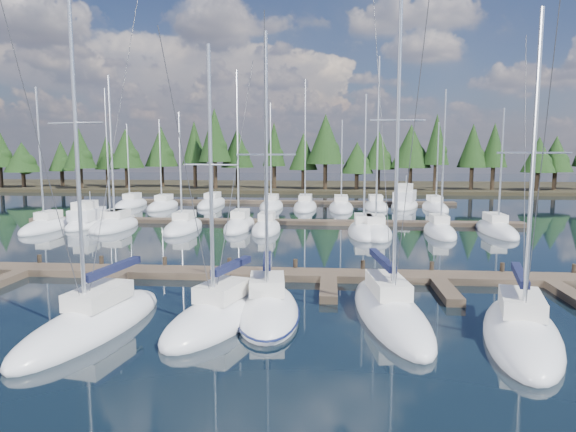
# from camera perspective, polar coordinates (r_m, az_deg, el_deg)

# --- Properties ---
(ground) EXTENTS (260.00, 260.00, 0.00)m
(ground) POSITION_cam_1_polar(r_m,az_deg,el_deg) (42.04, -3.60, -2.78)
(ground) COLOR black
(ground) RESTS_ON ground
(far_shore) EXTENTS (220.00, 30.00, 0.60)m
(far_shore) POSITION_cam_1_polar(r_m,az_deg,el_deg) (101.38, 1.32, 3.30)
(far_shore) COLOR #2C2718
(far_shore) RESTS_ON ground
(main_dock) EXTENTS (44.00, 6.13, 0.90)m
(main_dock) POSITION_cam_1_polar(r_m,az_deg,el_deg) (29.81, -7.14, -6.62)
(main_dock) COLOR brown
(main_dock) RESTS_ON ground
(back_docks) EXTENTS (50.00, 21.80, 0.40)m
(back_docks) POSITION_cam_1_polar(r_m,az_deg,el_deg) (61.25, -0.95, 0.59)
(back_docks) COLOR brown
(back_docks) RESTS_ON ground
(front_sailboat_2) EXTENTS (4.23, 9.65, 15.23)m
(front_sailboat_2) POSITION_cam_1_polar(r_m,az_deg,el_deg) (22.94, -20.79, -11.07)
(front_sailboat_2) COLOR silver
(front_sailboat_2) RESTS_ON ground
(front_sailboat_3) EXTENTS (4.89, 8.11, 12.30)m
(front_sailboat_3) POSITION_cam_1_polar(r_m,az_deg,el_deg) (22.51, -7.74, -11.05)
(front_sailboat_3) COLOR silver
(front_sailboat_3) RESTS_ON ground
(front_sailboat_4) EXTENTS (3.76, 8.02, 13.02)m
(front_sailboat_4) POSITION_cam_1_polar(r_m,az_deg,el_deg) (23.34, -2.34, -10.31)
(front_sailboat_4) COLOR silver
(front_sailboat_4) RESTS_ON ground
(front_sailboat_5) EXTENTS (3.84, 10.45, 15.57)m
(front_sailboat_5) POSITION_cam_1_polar(r_m,az_deg,el_deg) (23.46, 11.23, -10.32)
(front_sailboat_5) COLOR silver
(front_sailboat_5) RESTS_ON ground
(front_sailboat_6) EXTENTS (4.80, 9.31, 13.18)m
(front_sailboat_6) POSITION_cam_1_polar(r_m,az_deg,el_deg) (22.48, 24.49, -11.68)
(front_sailboat_6) COLOR silver
(front_sailboat_6) RESTS_ON ground
(back_sailboat_rows) EXTENTS (43.97, 32.74, 16.85)m
(back_sailboat_rows) POSITION_cam_1_polar(r_m,az_deg,el_deg) (56.73, -1.94, 0.11)
(back_sailboat_rows) COLOR silver
(back_sailboat_rows) RESTS_ON ground
(motor_yacht_left) EXTENTS (2.94, 8.16, 4.03)m
(motor_yacht_left) POSITION_cam_1_polar(r_m,az_deg,el_deg) (54.04, -21.39, -0.54)
(motor_yacht_left) COLOR silver
(motor_yacht_left) RESTS_ON ground
(motor_yacht_right) EXTENTS (5.64, 10.44, 4.98)m
(motor_yacht_right) POSITION_cam_1_polar(r_m,az_deg,el_deg) (69.13, 12.84, 1.45)
(motor_yacht_right) COLOR silver
(motor_yacht_right) RESTS_ON ground
(tree_line) EXTENTS (184.98, 11.87, 14.13)m
(tree_line) POSITION_cam_1_polar(r_m,az_deg,el_deg) (91.30, 0.92, 7.41)
(tree_line) COLOR black
(tree_line) RESTS_ON far_shore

